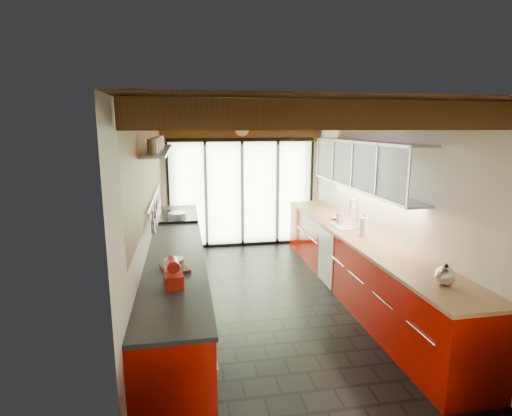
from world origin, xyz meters
name	(u,v)px	position (x,y,z in m)	size (l,w,h in m)	color
ground	(271,300)	(0.00, 0.00, 0.00)	(5.50, 5.50, 0.00)	black
room_shell	(271,184)	(0.00, 0.00, 1.65)	(5.50, 5.50, 5.50)	silver
ceiling_beams	(266,122)	(0.00, 0.38, 2.46)	(3.14, 5.06, 4.90)	#593316
glass_door	(242,165)	(0.00, 2.69, 1.66)	(2.95, 0.10, 2.90)	#C6EAAD
left_counter	(177,275)	(-1.28, 0.00, 0.46)	(0.68, 5.00, 0.92)	#A90B00
range_stove	(178,244)	(-1.28, 1.45, 0.47)	(0.66, 0.90, 0.97)	silver
right_counter	(357,264)	(1.27, 0.00, 0.46)	(0.68, 5.00, 0.92)	#A90B00
sink_assembly	(349,223)	(1.29, 0.40, 0.96)	(0.45, 0.52, 0.43)	silver
upper_cabinets_right	(363,165)	(1.43, 0.30, 1.85)	(0.34, 3.00, 3.00)	silver
left_wall_fixtures	(158,168)	(-1.47, 0.14, 1.88)	(0.28, 2.60, 0.96)	silver
stand_mixer	(173,274)	(-1.27, -1.46, 1.03)	(0.20, 0.31, 0.27)	red
pot_large	(174,265)	(-1.27, -1.07, 0.99)	(0.20, 0.20, 0.13)	silver
pot_small	(177,216)	(-1.27, 1.31, 0.98)	(0.29, 0.29, 0.11)	silver
cutting_board	(175,268)	(-1.27, -1.04, 0.93)	(0.25, 0.35, 0.03)	brown
kettle	(445,275)	(1.27, -1.92, 1.02)	(0.21, 0.25, 0.23)	silver
paper_towel	(364,227)	(1.27, -0.16, 1.05)	(0.12, 0.12, 0.30)	white
soap_bottle	(340,215)	(1.27, 0.70, 1.02)	(0.09, 0.09, 0.20)	silver
bowl	(336,218)	(1.27, 0.85, 0.94)	(0.19, 0.19, 0.05)	silver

